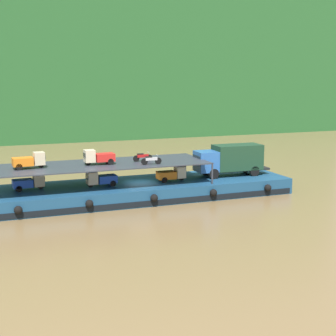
# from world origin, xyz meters

# --- Properties ---
(ground_plane) EXTENTS (400.00, 400.00, 0.00)m
(ground_plane) POSITION_xyz_m (0.00, 0.00, 0.00)
(ground_plane) COLOR brown
(hillside_far_bank) EXTENTS (115.50, 35.55, 36.31)m
(hillside_far_bank) POSITION_xyz_m (0.00, 59.43, 20.45)
(hillside_far_bank) COLOR #235628
(hillside_far_bank) RESTS_ON ground
(cargo_barge) EXTENTS (28.87, 7.84, 1.50)m
(cargo_barge) POSITION_xyz_m (0.00, -0.03, 0.75)
(cargo_barge) COLOR navy
(cargo_barge) RESTS_ON ground
(covered_lorry) EXTENTS (7.91, 2.50, 3.10)m
(covered_lorry) POSITION_xyz_m (9.45, -0.04, 3.19)
(covered_lorry) COLOR #285BA3
(covered_lorry) RESTS_ON cargo_barge
(cargo_rack) EXTENTS (19.67, 6.50, 2.00)m
(cargo_rack) POSITION_xyz_m (-3.80, 0.00, 3.44)
(cargo_rack) COLOR #2D333D
(cargo_rack) RESTS_ON cargo_barge
(mini_truck_lower_stern) EXTENTS (2.78, 1.28, 1.38)m
(mini_truck_lower_stern) POSITION_xyz_m (-10.16, 0.42, 2.19)
(mini_truck_lower_stern) COLOR #1E47B7
(mini_truck_lower_stern) RESTS_ON cargo_barge
(mini_truck_lower_aft) EXTENTS (2.78, 1.27, 1.38)m
(mini_truck_lower_aft) POSITION_xyz_m (-3.88, -0.33, 2.19)
(mini_truck_lower_aft) COLOR #1E47B7
(mini_truck_lower_aft) RESTS_ON cargo_barge
(mini_truck_lower_mid) EXTENTS (2.75, 1.21, 1.38)m
(mini_truck_lower_mid) POSITION_xyz_m (2.98, -0.52, 2.19)
(mini_truck_lower_mid) COLOR orange
(mini_truck_lower_mid) RESTS_ON cargo_barge
(mini_truck_upper_stern) EXTENTS (2.79, 1.29, 1.38)m
(mini_truck_upper_stern) POSITION_xyz_m (-10.10, -0.04, 4.19)
(mini_truck_upper_stern) COLOR orange
(mini_truck_upper_stern) RESTS_ON cargo_rack
(mini_truck_upper_mid) EXTENTS (2.76, 1.23, 1.38)m
(mini_truck_upper_mid) POSITION_xyz_m (-4.02, -0.22, 4.19)
(mini_truck_upper_mid) COLOR red
(mini_truck_upper_mid) RESTS_ON cargo_rack
(motorcycle_upper_port) EXTENTS (1.90, 0.55, 0.87)m
(motorcycle_upper_port) POSITION_xyz_m (0.40, -1.95, 3.93)
(motorcycle_upper_port) COLOR black
(motorcycle_upper_port) RESTS_ON cargo_rack
(motorcycle_upper_centre) EXTENTS (1.90, 0.55, 0.87)m
(motorcycle_upper_centre) POSITION_xyz_m (0.24, -0.00, 3.93)
(motorcycle_upper_centre) COLOR black
(motorcycle_upper_centre) RESTS_ON cargo_rack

